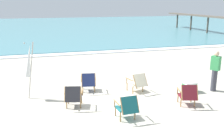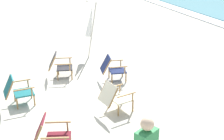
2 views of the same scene
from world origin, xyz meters
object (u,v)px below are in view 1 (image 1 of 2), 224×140
(beach_chair_back_left, at_px, (73,96))
(beach_chair_far_center, at_px, (188,94))
(umbrella_furled_white, at_px, (29,62))
(person_near_chairs, at_px, (215,71))
(beach_chair_mid_center, at_px, (127,107))
(cooler_box, at_px, (189,87))
(beach_chair_back_right, at_px, (137,82))
(beach_chair_front_left, at_px, (88,82))

(beach_chair_back_left, xyz_separation_m, beach_chair_far_center, (3.76, -0.95, 0.00))
(umbrella_furled_white, height_order, person_near_chairs, umbrella_furled_white)
(beach_chair_mid_center, distance_m, cooler_box, 3.67)
(beach_chair_back_right, relative_size, beach_chair_front_left, 1.04)
(beach_chair_front_left, relative_size, cooler_box, 1.69)
(beach_chair_mid_center, bearing_deg, beach_chair_far_center, 10.52)
(beach_chair_back_right, xyz_separation_m, beach_chair_mid_center, (-1.21, -2.23, 0.00))
(beach_chair_far_center, bearing_deg, beach_chair_mid_center, -169.48)
(beach_chair_far_center, bearing_deg, cooler_box, 55.41)
(beach_chair_front_left, relative_size, person_near_chairs, 0.51)
(beach_chair_far_center, bearing_deg, umbrella_furled_white, 154.97)
(umbrella_furled_white, distance_m, cooler_box, 6.24)
(beach_chair_back_right, xyz_separation_m, beach_chair_front_left, (-1.83, 0.61, 0.00))
(cooler_box, bearing_deg, beach_chair_mid_center, -151.87)
(beach_chair_mid_center, bearing_deg, beach_chair_back_left, 135.76)
(beach_chair_front_left, bearing_deg, beach_chair_mid_center, -77.66)
(beach_chair_back_left, distance_m, beach_chair_far_center, 3.87)
(beach_chair_far_center, distance_m, cooler_box, 1.59)
(beach_chair_back_left, height_order, cooler_box, beach_chair_back_left)
(beach_chair_mid_center, bearing_deg, cooler_box, 28.13)
(beach_chair_far_center, height_order, person_near_chairs, person_near_chairs)
(beach_chair_front_left, bearing_deg, umbrella_furled_white, -179.95)
(beach_chair_front_left, height_order, cooler_box, beach_chair_front_left)
(beach_chair_back_left, relative_size, beach_chair_far_center, 0.99)
(umbrella_furled_white, bearing_deg, beach_chair_front_left, 0.05)
(beach_chair_back_left, bearing_deg, beach_chair_front_left, 61.29)
(umbrella_furled_white, bearing_deg, cooler_box, -10.40)
(beach_chair_back_left, xyz_separation_m, person_near_chairs, (5.64, 0.19, 0.41))
(beach_chair_far_center, bearing_deg, person_near_chairs, 30.98)
(beach_chair_back_right, xyz_separation_m, person_near_chairs, (3.02, -0.66, 0.42))
(beach_chair_back_left, distance_m, beach_chair_front_left, 1.66)
(umbrella_furled_white, bearing_deg, beach_chair_back_right, -8.58)
(beach_chair_back_left, height_order, beach_chair_front_left, beach_chair_back_left)
(beach_chair_back_left, xyz_separation_m, cooler_box, (4.65, 0.35, -0.22))
(beach_chair_back_left, distance_m, beach_chair_mid_center, 1.98)
(cooler_box, bearing_deg, beach_chair_front_left, 163.94)
(beach_chair_back_left, xyz_separation_m, beach_chair_mid_center, (1.42, -1.38, -0.00))
(beach_chair_mid_center, relative_size, umbrella_furled_white, 0.38)
(beach_chair_back_right, height_order, beach_chair_back_left, beach_chair_back_left)
(beach_chair_mid_center, relative_size, person_near_chairs, 0.49)
(beach_chair_back_right, xyz_separation_m, cooler_box, (2.02, -0.50, -0.22))
(beach_chair_back_right, bearing_deg, umbrella_furled_white, 171.42)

